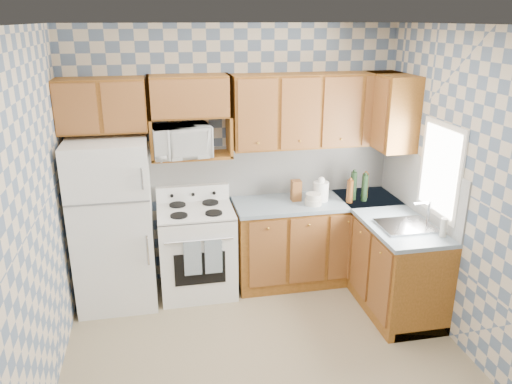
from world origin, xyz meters
TOP-DOWN VIEW (x-y plane):
  - floor at (0.00, 0.00)m, footprint 3.40×3.40m
  - back_wall at (0.00, 1.60)m, footprint 3.40×0.02m
  - right_wall at (1.70, 0.00)m, footprint 0.02×3.20m
  - backsplash_back at (0.40, 1.59)m, footprint 2.60×0.02m
  - backsplash_right at (1.69, 0.80)m, footprint 0.02×1.60m
  - refrigerator at (-1.27, 1.25)m, footprint 0.75×0.70m
  - stove_body at (-0.47, 1.28)m, footprint 0.76×0.65m
  - cooktop at (-0.47, 1.28)m, footprint 0.76×0.65m
  - backguard at (-0.47, 1.55)m, footprint 0.76×0.08m
  - dish_towel_left at (-0.54, 0.93)m, footprint 0.17×0.02m
  - dish_towel_right at (-0.34, 0.93)m, footprint 0.17×0.02m
  - base_cabinets_back at (0.82, 1.30)m, footprint 1.75×0.60m
  - base_cabinets_right at (1.40, 0.80)m, footprint 0.60×1.60m
  - countertop_back at (0.82, 1.30)m, footprint 1.77×0.63m
  - countertop_right at (1.40, 0.80)m, footprint 0.63×1.60m
  - upper_cabinets_back at (0.82, 1.44)m, footprint 1.75×0.33m
  - upper_cabinets_fridge at (-1.29, 1.44)m, footprint 0.82×0.33m
  - upper_cabinets_right at (1.53, 1.25)m, footprint 0.33×0.70m
  - microwave_shelf at (-0.47, 1.44)m, footprint 0.80×0.33m
  - microwave at (-0.57, 1.38)m, footprint 0.60×0.45m
  - sink at (1.40, 0.45)m, footprint 0.48×0.40m
  - window at (1.69, 0.45)m, footprint 0.02×0.66m
  - bottle_0 at (1.20, 1.24)m, footprint 0.07×0.07m
  - bottle_1 at (1.30, 1.18)m, footprint 0.07×0.07m
  - bottle_2 at (1.35, 1.28)m, footprint 0.07×0.07m
  - bottle_3 at (1.13, 1.16)m, footprint 0.07×0.07m
  - knife_block at (0.60, 1.33)m, footprint 0.10×0.10m
  - electric_kettle at (0.85, 1.27)m, footprint 0.16×0.16m
  - food_containers at (0.74, 1.17)m, footprint 0.18×0.18m
  - soap_bottle at (1.62, 0.19)m, footprint 0.06×0.06m

SIDE VIEW (x-z plane):
  - floor at x=0.00m, z-range 0.00..0.00m
  - base_cabinets_back at x=0.82m, z-range 0.00..0.88m
  - base_cabinets_right at x=1.40m, z-range 0.00..0.88m
  - stove_body at x=-0.47m, z-range 0.00..0.90m
  - dish_towel_left at x=-0.54m, z-range 0.37..0.73m
  - dish_towel_right at x=-0.34m, z-range 0.37..0.73m
  - refrigerator at x=-1.27m, z-range 0.00..1.68m
  - countertop_back at x=0.82m, z-range 0.88..0.92m
  - countertop_right at x=1.40m, z-range 0.88..0.92m
  - cooktop at x=-0.47m, z-range 0.89..0.92m
  - sink at x=1.40m, z-range 0.91..0.94m
  - food_containers at x=0.74m, z-range 0.92..1.04m
  - backguard at x=-0.47m, z-range 0.92..1.08m
  - soap_bottle at x=1.62m, z-range 0.92..1.09m
  - electric_kettle at x=0.85m, z-range 0.92..1.12m
  - knife_block at x=0.60m, z-range 0.92..1.14m
  - bottle_3 at x=1.13m, z-range 0.92..1.16m
  - bottle_2 at x=1.35m, z-range 0.92..1.18m
  - bottle_1 at x=1.30m, z-range 0.92..1.20m
  - bottle_0 at x=1.20m, z-range 0.92..1.22m
  - backsplash_back at x=0.40m, z-range 0.92..1.48m
  - backsplash_right at x=1.69m, z-range 0.92..1.48m
  - back_wall at x=0.00m, z-range 0.00..2.70m
  - right_wall at x=1.70m, z-range 0.00..2.70m
  - microwave_shelf at x=-0.47m, z-range 1.42..1.45m
  - window at x=1.69m, z-range 1.02..1.88m
  - microwave at x=-0.57m, z-range 1.45..1.76m
  - upper_cabinets_back at x=0.82m, z-range 1.48..2.22m
  - upper_cabinets_right at x=1.53m, z-range 1.48..2.22m
  - upper_cabinets_fridge at x=-1.29m, z-range 1.72..2.22m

